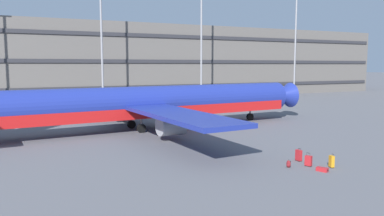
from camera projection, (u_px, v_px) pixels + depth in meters
The scene contains 11 objects.
ground_plane at pixel (152, 134), 37.86m from camera, with size 600.00×600.00×0.00m, color #5B5B60.
terminal_structure at pixel (81, 61), 78.25m from camera, with size 145.37×17.57×15.28m.
airliner at pixel (145, 104), 40.01m from camera, with size 41.59×33.83×9.81m.
light_mast_center_left at pixel (101, 25), 63.33m from camera, with size 1.80×0.50×23.80m.
light_mast_center_right at pixel (201, 30), 71.08m from camera, with size 1.80×0.50×23.49m.
light_mast_right at pixel (296, 34), 80.32m from camera, with size 1.80×0.50×23.41m.
suitcase_upright at pixel (308, 161), 25.71m from camera, with size 0.43×0.52×0.95m.
suitcase_scuffed at pixel (332, 161), 25.38m from camera, with size 0.33×0.43×0.94m.
suitcase_laid_flat at pixel (299, 155), 27.12m from camera, with size 0.27×0.46×0.91m.
suitcase_red at pixel (322, 169), 24.52m from camera, with size 0.65×0.81×0.25m.
backpack_orange at pixel (288, 164), 25.38m from camera, with size 0.31×0.37×0.55m.
Camera 1 is at (-11.84, -35.62, 6.88)m, focal length 35.27 mm.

